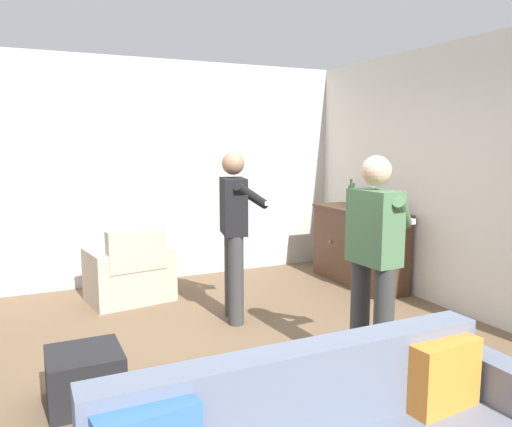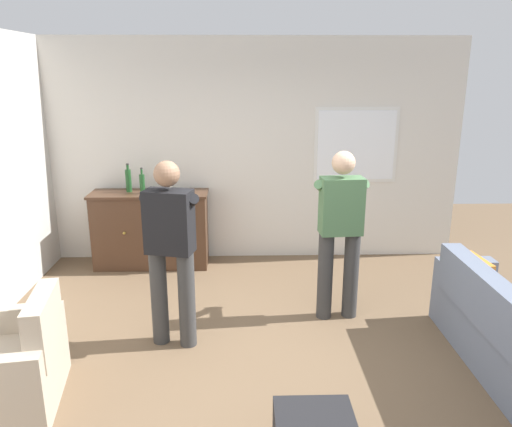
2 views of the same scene
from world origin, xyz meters
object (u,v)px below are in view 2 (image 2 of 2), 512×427
(person_standing_left, at_px, (171,245))
(sideboard_cabinet, at_px, (151,229))
(bottle_wine_green, at_px, (142,183))
(person_standing_right, at_px, (340,227))
(armchair, at_px, (16,368))
(bottle_spirits_clear, at_px, (128,180))
(bottle_liquor_amber, at_px, (169,181))

(person_standing_left, bearing_deg, sideboard_cabinet, 105.60)
(bottle_wine_green, xyz_separation_m, person_standing_right, (2.15, -1.37, -0.14))
(armchair, height_order, sideboard_cabinet, sideboard_cabinet)
(person_standing_left, height_order, person_standing_right, same)
(sideboard_cabinet, distance_m, bottle_spirits_clear, 0.67)
(armchair, distance_m, person_standing_right, 2.99)
(sideboard_cabinet, relative_size, bottle_spirits_clear, 4.08)
(bottle_spirits_clear, bearing_deg, bottle_wine_green, -27.08)
(bottle_liquor_amber, relative_size, bottle_spirits_clear, 1.00)
(bottle_spirits_clear, height_order, person_standing_left, person_standing_left)
(bottle_liquor_amber, bearing_deg, person_standing_left, -81.57)
(bottle_liquor_amber, bearing_deg, person_standing_right, -37.71)
(sideboard_cabinet, relative_size, person_standing_left, 0.86)
(sideboard_cabinet, height_order, bottle_spirits_clear, bottle_spirits_clear)
(sideboard_cabinet, xyz_separation_m, bottle_spirits_clear, (-0.25, 0.04, 0.62))
(bottle_liquor_amber, relative_size, person_standing_left, 0.21)
(sideboard_cabinet, bearing_deg, armchair, -100.76)
(bottle_liquor_amber, xyz_separation_m, bottle_spirits_clear, (-0.49, 0.04, 0.01))
(bottle_wine_green, height_order, person_standing_left, person_standing_left)
(armchair, xyz_separation_m, bottle_wine_green, (0.46, 2.68, 0.79))
(bottle_wine_green, bearing_deg, person_standing_left, -72.22)
(bottle_spirits_clear, relative_size, person_standing_right, 0.21)
(bottle_wine_green, relative_size, bottle_spirits_clear, 0.91)
(armchair, relative_size, bottle_wine_green, 3.03)
(bottle_liquor_amber, distance_m, bottle_spirits_clear, 0.50)
(person_standing_left, relative_size, person_standing_right, 1.00)
(bottle_spirits_clear, distance_m, person_standing_right, 2.76)
(armchair, height_order, bottle_liquor_amber, bottle_liquor_amber)
(bottle_liquor_amber, bearing_deg, bottle_wine_green, -169.86)
(armchair, xyz_separation_m, bottle_liquor_amber, (0.77, 2.73, 0.80))
(armchair, relative_size, bottle_liquor_amber, 2.74)
(sideboard_cabinet, height_order, bottle_liquor_amber, bottle_liquor_amber)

